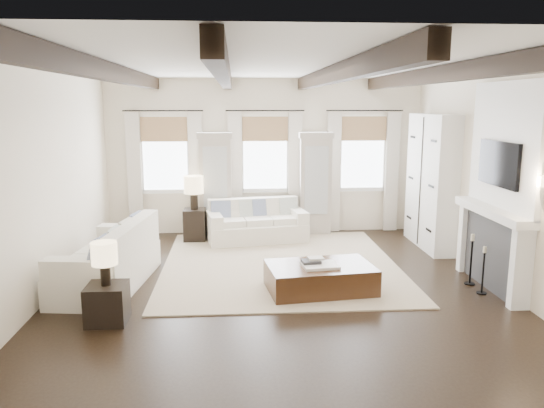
{
  "coord_description": "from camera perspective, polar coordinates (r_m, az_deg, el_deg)",
  "views": [
    {
      "loc": [
        -0.61,
        -7.26,
        2.69
      ],
      "look_at": [
        -0.05,
        0.83,
        1.15
      ],
      "focal_mm": 35.0,
      "sensor_mm": 36.0,
      "label": 1
    }
  ],
  "objects": [
    {
      "name": "candlestick_near",
      "position": [
        8.21,
        21.74,
        -7.03
      ],
      "size": [
        0.14,
        0.14,
        0.7
      ],
      "color": "black",
      "rests_on": "ground"
    },
    {
      "name": "ground",
      "position": [
        7.76,
        0.81,
        -9.52
      ],
      "size": [
        7.5,
        7.5,
        0.0
      ],
      "primitive_type": "plane",
      "color": "black",
      "rests_on": "ground"
    },
    {
      "name": "lamp_front",
      "position": [
        6.82,
        -17.59,
        -5.35
      ],
      "size": [
        0.32,
        0.32,
        0.55
      ],
      "color": "black",
      "rests_on": "side_table_front"
    },
    {
      "name": "tray",
      "position": [
        7.64,
        5.18,
        -6.61
      ],
      "size": [
        0.54,
        0.44,
        0.04
      ],
      "primitive_type": "cube",
      "rotation": [
        0.0,
        0.0,
        0.13
      ],
      "color": "white",
      "rests_on": "ottoman"
    },
    {
      "name": "sofa_back",
      "position": [
        10.53,
        -1.71,
        -2.16
      ],
      "size": [
        2.04,
        1.19,
        0.82
      ],
      "color": "white",
      "rests_on": "ground"
    },
    {
      "name": "book_lower",
      "position": [
        7.68,
        4.23,
        -6.19
      ],
      "size": [
        0.28,
        0.23,
        0.04
      ],
      "primitive_type": "cube",
      "rotation": [
        0.0,
        0.0,
        0.13
      ],
      "color": "#262628",
      "rests_on": "tray"
    },
    {
      "name": "sofa_left",
      "position": [
        8.3,
        -16.86,
        -5.87
      ],
      "size": [
        1.28,
        2.34,
        0.95
      ],
      "color": "white",
      "rests_on": "ground"
    },
    {
      "name": "side_table_back",
      "position": [
        10.63,
        -8.31,
        -2.25
      ],
      "size": [
        0.43,
        0.43,
        0.64
      ],
      "primitive_type": "cube",
      "color": "black",
      "rests_on": "ground"
    },
    {
      "name": "area_rug",
      "position": [
        9.04,
        0.87,
        -6.48
      ],
      "size": [
        3.9,
        4.28,
        0.02
      ],
      "primitive_type": "cube",
      "color": "#B8A68B",
      "rests_on": "ground"
    },
    {
      "name": "candlestick_far",
      "position": [
        8.54,
        20.61,
        -6.03
      ],
      "size": [
        0.16,
        0.16,
        0.78
      ],
      "color": "black",
      "rests_on": "ground"
    },
    {
      "name": "side_table_front",
      "position": [
        7.01,
        -17.3,
        -10.18
      ],
      "size": [
        0.48,
        0.48,
        0.48
      ],
      "primitive_type": "cube",
      "color": "black",
      "rests_on": "ground"
    },
    {
      "name": "room_shell",
      "position": [
        8.3,
        5.51,
        5.17
      ],
      "size": [
        6.54,
        7.54,
        3.22
      ],
      "color": "white",
      "rests_on": "ground"
    },
    {
      "name": "book_upper",
      "position": [
        7.72,
        4.72,
        -5.84
      ],
      "size": [
        0.24,
        0.2,
        0.03
      ],
      "primitive_type": "cube",
      "rotation": [
        0.0,
        0.0,
        0.13
      ],
      "color": "beige",
      "rests_on": "book_lower"
    },
    {
      "name": "lamp_back",
      "position": [
        10.48,
        -8.42,
        1.84
      ],
      "size": [
        0.38,
        0.38,
        0.66
      ],
      "color": "black",
      "rests_on": "side_table_back"
    },
    {
      "name": "ottoman",
      "position": [
        7.79,
        5.19,
        -7.95
      ],
      "size": [
        1.61,
        1.12,
        0.39
      ],
      "primitive_type": "cube",
      "rotation": [
        0.0,
        0.0,
        0.13
      ],
      "color": "black",
      "rests_on": "ground"
    }
  ]
}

